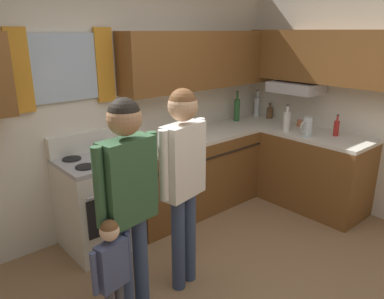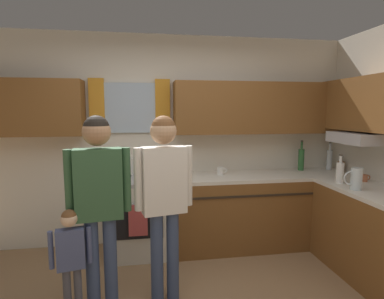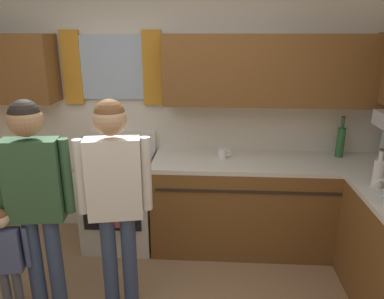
{
  "view_description": "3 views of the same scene",
  "coord_description": "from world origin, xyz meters",
  "px_view_note": "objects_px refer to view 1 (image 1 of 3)",
  "views": [
    {
      "loc": [
        -1.77,
        -1.46,
        2.03
      ],
      "look_at": [
        0.1,
        0.68,
        1.11
      ],
      "focal_mm": 34.42,
      "sensor_mm": 36.0,
      "label": 1
    },
    {
      "loc": [
        -0.26,
        -2.01,
        1.68
      ],
      "look_at": [
        0.17,
        0.76,
        1.33
      ],
      "focal_mm": 28.8,
      "sensor_mm": 36.0,
      "label": 2
    },
    {
      "loc": [
        0.58,
        -1.74,
        2.06
      ],
      "look_at": [
        0.42,
        0.69,
        1.27
      ],
      "focal_mm": 34.68,
      "sensor_mm": 36.0,
      "label": 3
    }
  ],
  "objects_px": {
    "bottle_sauce_red": "(336,128)",
    "small_child": "(112,269)",
    "mug_ceramic_white": "(176,134)",
    "adult_holding_child": "(128,190)",
    "bottle_milk_white": "(287,121)",
    "bottle_wine_green": "(237,109)",
    "stove_oven": "(98,202)",
    "water_pitcher": "(307,127)",
    "cup_terracotta": "(300,123)",
    "bottle_squat_brown": "(270,113)",
    "bottle_tall_clear": "(257,106)",
    "adult_in_plaid": "(183,168)"
  },
  "relations": [
    {
      "from": "adult_holding_child",
      "to": "adult_in_plaid",
      "type": "bearing_deg",
      "value": 7.61
    },
    {
      "from": "bottle_squat_brown",
      "to": "cup_terracotta",
      "type": "relative_size",
      "value": 1.88
    },
    {
      "from": "bottle_sauce_red",
      "to": "small_child",
      "type": "relative_size",
      "value": 0.26
    },
    {
      "from": "bottle_sauce_red",
      "to": "small_child",
      "type": "xyz_separation_m",
      "value": [
        -2.92,
        -0.1,
        -0.41
      ]
    },
    {
      "from": "stove_oven",
      "to": "bottle_wine_green",
      "type": "bearing_deg",
      "value": 4.35
    },
    {
      "from": "cup_terracotta",
      "to": "water_pitcher",
      "type": "xyz_separation_m",
      "value": [
        -0.35,
        -0.31,
        0.07
      ]
    },
    {
      "from": "stove_oven",
      "to": "bottle_milk_white",
      "type": "height_order",
      "value": "bottle_milk_white"
    },
    {
      "from": "mug_ceramic_white",
      "to": "bottle_tall_clear",
      "type": "bearing_deg",
      "value": 4.24
    },
    {
      "from": "bottle_milk_white",
      "to": "small_child",
      "type": "xyz_separation_m",
      "value": [
        -2.68,
        -0.6,
        -0.44
      ]
    },
    {
      "from": "bottle_sauce_red",
      "to": "mug_ceramic_white",
      "type": "xyz_separation_m",
      "value": [
        -1.41,
        1.11,
        -0.05
      ]
    },
    {
      "from": "mug_ceramic_white",
      "to": "adult_holding_child",
      "type": "distance_m",
      "value": 1.7
    },
    {
      "from": "bottle_milk_white",
      "to": "adult_in_plaid",
      "type": "distance_m",
      "value": 1.98
    },
    {
      "from": "bottle_wine_green",
      "to": "water_pitcher",
      "type": "bearing_deg",
      "value": -88.33
    },
    {
      "from": "bottle_milk_white",
      "to": "cup_terracotta",
      "type": "relative_size",
      "value": 2.88
    },
    {
      "from": "bottle_milk_white",
      "to": "bottle_wine_green",
      "type": "distance_m",
      "value": 0.73
    },
    {
      "from": "stove_oven",
      "to": "bottle_squat_brown",
      "type": "bearing_deg",
      "value": -0.65
    },
    {
      "from": "stove_oven",
      "to": "water_pitcher",
      "type": "height_order",
      "value": "water_pitcher"
    },
    {
      "from": "bottle_wine_green",
      "to": "bottle_squat_brown",
      "type": "bearing_deg",
      "value": -22.95
    },
    {
      "from": "bottle_wine_green",
      "to": "bottle_squat_brown",
      "type": "height_order",
      "value": "bottle_wine_green"
    },
    {
      "from": "water_pitcher",
      "to": "adult_holding_child",
      "type": "bearing_deg",
      "value": -175.33
    },
    {
      "from": "cup_terracotta",
      "to": "adult_holding_child",
      "type": "bearing_deg",
      "value": -169.62
    },
    {
      "from": "stove_oven",
      "to": "bottle_milk_white",
      "type": "bearing_deg",
      "value": -14.7
    },
    {
      "from": "stove_oven",
      "to": "bottle_milk_white",
      "type": "distance_m",
      "value": 2.31
    },
    {
      "from": "bottle_milk_white",
      "to": "water_pitcher",
      "type": "height_order",
      "value": "bottle_milk_white"
    },
    {
      "from": "mug_ceramic_white",
      "to": "cup_terracotta",
      "type": "relative_size",
      "value": 1.15
    },
    {
      "from": "adult_holding_child",
      "to": "cup_terracotta",
      "type": "bearing_deg",
      "value": 10.38
    },
    {
      "from": "bottle_squat_brown",
      "to": "mug_ceramic_white",
      "type": "relative_size",
      "value": 1.63
    },
    {
      "from": "bottle_wine_green",
      "to": "adult_holding_child",
      "type": "bearing_deg",
      "value": -153.09
    },
    {
      "from": "stove_oven",
      "to": "bottle_squat_brown",
      "type": "height_order",
      "value": "bottle_squat_brown"
    },
    {
      "from": "stove_oven",
      "to": "cup_terracotta",
      "type": "distance_m",
      "value": 2.6
    },
    {
      "from": "water_pitcher",
      "to": "bottle_milk_white",
      "type": "bearing_deg",
      "value": 84.34
    },
    {
      "from": "bottle_milk_white",
      "to": "mug_ceramic_white",
      "type": "xyz_separation_m",
      "value": [
        -1.17,
        0.61,
        -0.07
      ]
    },
    {
      "from": "bottle_milk_white",
      "to": "adult_holding_child",
      "type": "relative_size",
      "value": 0.19
    },
    {
      "from": "bottle_wine_green",
      "to": "adult_holding_child",
      "type": "xyz_separation_m",
      "value": [
        -2.4,
        -1.22,
        -0.02
      ]
    },
    {
      "from": "mug_ceramic_white",
      "to": "water_pitcher",
      "type": "xyz_separation_m",
      "value": [
        1.14,
        -0.9,
        0.06
      ]
    },
    {
      "from": "bottle_milk_white",
      "to": "adult_holding_child",
      "type": "distance_m",
      "value": 2.51
    },
    {
      "from": "bottle_sauce_red",
      "to": "adult_in_plaid",
      "type": "height_order",
      "value": "adult_in_plaid"
    },
    {
      "from": "bottle_sauce_red",
      "to": "cup_terracotta",
      "type": "relative_size",
      "value": 2.26
    },
    {
      "from": "cup_terracotta",
      "to": "adult_holding_child",
      "type": "relative_size",
      "value": 0.07
    },
    {
      "from": "bottle_milk_white",
      "to": "cup_terracotta",
      "type": "height_order",
      "value": "bottle_milk_white"
    },
    {
      "from": "stove_oven",
      "to": "mug_ceramic_white",
      "type": "relative_size",
      "value": 8.76
    },
    {
      "from": "bottle_milk_white",
      "to": "mug_ceramic_white",
      "type": "bearing_deg",
      "value": 152.44
    },
    {
      "from": "adult_in_plaid",
      "to": "cup_terracotta",
      "type": "bearing_deg",
      "value": 11.02
    },
    {
      "from": "water_pitcher",
      "to": "small_child",
      "type": "relative_size",
      "value": 0.24
    },
    {
      "from": "bottle_sauce_red",
      "to": "adult_holding_child",
      "type": "bearing_deg",
      "value": 179.85
    },
    {
      "from": "bottle_milk_white",
      "to": "bottle_tall_clear",
      "type": "height_order",
      "value": "bottle_tall_clear"
    },
    {
      "from": "cup_terracotta",
      "to": "adult_holding_child",
      "type": "distance_m",
      "value": 2.83
    },
    {
      "from": "bottle_milk_white",
      "to": "bottle_wine_green",
      "type": "relative_size",
      "value": 0.79
    },
    {
      "from": "bottle_wine_green",
      "to": "water_pitcher",
      "type": "relative_size",
      "value": 1.79
    },
    {
      "from": "adult_holding_child",
      "to": "bottle_wine_green",
      "type": "bearing_deg",
      "value": 26.91
    }
  ]
}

